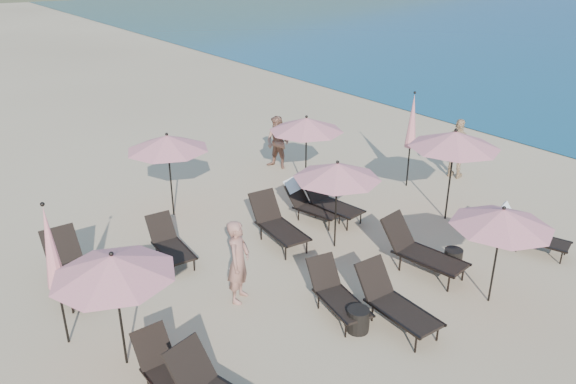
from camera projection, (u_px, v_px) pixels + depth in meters
ground at (413, 296)px, 10.89m from camera, size 800.00×800.00×0.00m
lounger_0 at (167, 372)px, 8.38m from camera, size 0.60×1.49×0.85m
lounger_2 at (336, 293)px, 10.27m from camera, size 0.82×1.60×0.88m
lounger_3 at (394, 302)px, 9.94m from camera, size 0.69×1.71×0.98m
lounger_4 at (420, 250)px, 11.58m from camera, size 0.98×1.91×1.05m
lounger_5 at (528, 231)px, 12.42m from camera, size 1.00×1.62×0.95m
lounger_6 at (71, 267)px, 10.98m from camera, size 0.71×1.81×1.04m
lounger_7 at (170, 243)px, 12.03m from camera, size 0.66×1.53×0.86m
lounger_8 at (277, 223)px, 12.75m from camera, size 0.80×1.79×1.00m
lounger_9 at (309, 202)px, 13.84m from camera, size 0.93×1.60×0.94m
lounger_10 at (330, 201)px, 13.91m from camera, size 0.87×1.71×0.94m
umbrella_open_0 at (113, 266)px, 8.42m from camera, size 1.93×1.93×2.07m
umbrella_open_1 at (337, 171)px, 12.00m from camera, size 1.92×1.92×2.07m
umbrella_open_2 at (455, 140)px, 13.21m from camera, size 2.17×2.17×2.34m
umbrella_open_3 at (167, 143)px, 13.48m from camera, size 2.01×2.01×2.17m
umbrella_open_4 at (306, 124)px, 14.88m from camera, size 2.01×2.01×2.16m
umbrella_open_5 at (502, 218)px, 10.05m from camera, size 1.86×1.86×2.00m
umbrella_closed_0 at (412, 121)px, 15.21m from camera, size 0.32×0.32×2.72m
umbrella_closed_1 at (51, 248)px, 8.90m from camera, size 0.31×0.31×2.64m
side_table_0 at (358, 320)px, 9.84m from camera, size 0.40×0.40×0.44m
side_table_1 at (453, 260)px, 11.72m from camera, size 0.38×0.38×0.47m
beachgoer_a at (239, 261)px, 10.48m from camera, size 0.72×0.68×1.66m
beachgoer_b at (278, 143)px, 16.95m from camera, size 0.86×0.95×1.62m
beachgoer_c at (458, 149)px, 16.23m from camera, size 0.70×1.11×1.76m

